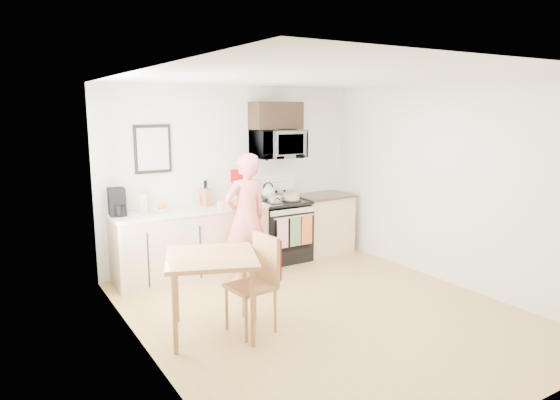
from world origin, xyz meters
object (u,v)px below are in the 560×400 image
range (281,232)px  microwave (278,144)px  person (246,218)px  dining_table (211,265)px  cake (292,198)px  chair (262,269)px

range → microwave: microwave is taller
person → dining_table: size_ratio=1.73×
dining_table → range: bearing=43.1°
range → person: 1.10m
microwave → range: bearing=-89.9°
microwave → person: microwave is taller
microwave → cake: microwave is taller
chair → cake: cake is taller
person → dining_table: person is taller
microwave → chair: size_ratio=0.76×
range → dining_table: 2.67m
dining_table → cake: 2.69m
chair → cake: 2.45m
chair → range: bearing=46.9°
microwave → dining_table: 2.91m
range → dining_table: (-1.94, -1.82, 0.30)m
microwave → chair: 2.75m
person → cake: (1.00, 0.43, 0.11)m
dining_table → chair: chair is taller
chair → cake: (1.56, 1.86, 0.32)m
range → cake: (0.12, -0.10, 0.53)m
microwave → dining_table: size_ratio=0.76×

